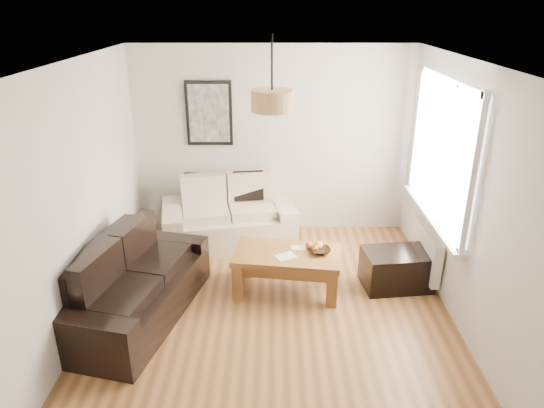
{
  "coord_description": "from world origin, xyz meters",
  "views": [
    {
      "loc": [
        0.01,
        -4.36,
        3.1
      ],
      "look_at": [
        0.0,
        0.6,
        1.05
      ],
      "focal_mm": 32.5,
      "sensor_mm": 36.0,
      "label": 1
    }
  ],
  "objects_px": {
    "loveseat_cream": "(229,213)",
    "sofa_leather": "(134,282)",
    "ottoman": "(397,269)",
    "coffee_table": "(287,271)"
  },
  "relations": [
    {
      "from": "loveseat_cream",
      "to": "sofa_leather",
      "type": "relative_size",
      "value": 0.92
    },
    {
      "from": "loveseat_cream",
      "to": "ottoman",
      "type": "height_order",
      "value": "loveseat_cream"
    },
    {
      "from": "loveseat_cream",
      "to": "sofa_leather",
      "type": "height_order",
      "value": "loveseat_cream"
    },
    {
      "from": "sofa_leather",
      "to": "ottoman",
      "type": "distance_m",
      "value": 2.95
    },
    {
      "from": "loveseat_cream",
      "to": "coffee_table",
      "type": "distance_m",
      "value": 1.47
    },
    {
      "from": "coffee_table",
      "to": "loveseat_cream",
      "type": "bearing_deg",
      "value": 121.69
    },
    {
      "from": "ottoman",
      "to": "coffee_table",
      "type": "bearing_deg",
      "value": -176.01
    },
    {
      "from": "loveseat_cream",
      "to": "ottoman",
      "type": "xyz_separation_m",
      "value": [
        2.04,
        -1.15,
        -0.21
      ]
    },
    {
      "from": "loveseat_cream",
      "to": "ottoman",
      "type": "distance_m",
      "value": 2.36
    },
    {
      "from": "loveseat_cream",
      "to": "sofa_leather",
      "type": "xyz_separation_m",
      "value": [
        -0.84,
        -1.74,
        -0.02
      ]
    }
  ]
}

